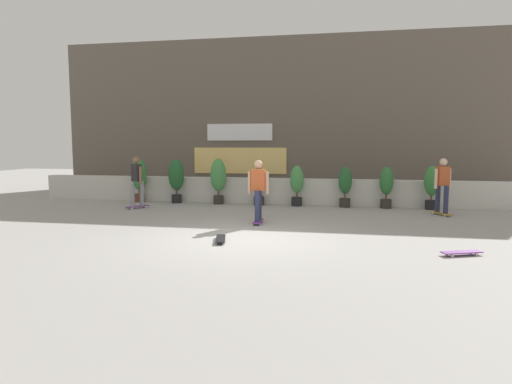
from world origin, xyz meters
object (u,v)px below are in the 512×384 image
skater_foreground (258,189)px  skateboard_near_camera (221,239)px  potted_plant_2 (218,177)px  potted_plant_4 (297,183)px  potted_plant_5 (345,184)px  potted_plant_7 (432,185)px  potted_plant_0 (139,177)px  skater_far_left (137,180)px  potted_plant_6 (386,185)px  potted_plant_3 (259,184)px  skateboard_aside (462,252)px  potted_plant_1 (176,177)px  skater_mid_plaza (442,184)px

skater_foreground → skateboard_near_camera: size_ratio=2.06×
potted_plant_2 → potted_plant_4: 2.77m
potted_plant_5 → potted_plant_7: (2.74, -0.00, 0.05)m
potted_plant_2 → potted_plant_0: bearing=180.0°
skater_foreground → skater_far_left: bearing=155.2°
potted_plant_6 → skateboard_near_camera: 7.17m
potted_plant_4 → skateboard_near_camera: size_ratio=1.67×
skater_foreground → skateboard_near_camera: 2.51m
potted_plant_2 → skater_far_left: (-2.34, -1.53, 0.00)m
potted_plant_3 → potted_plant_7: 5.66m
potted_plant_3 → skater_foreground: size_ratio=0.78×
skateboard_near_camera → potted_plant_0: bearing=128.5°
skater_far_left → skater_foreground: bearing=-24.8°
potted_plant_4 → skateboard_aside: bearing=-58.7°
potted_plant_1 → potted_plant_3: potted_plant_1 is taller
potted_plant_0 → potted_plant_5: 7.38m
potted_plant_0 → potted_plant_4: (5.76, 0.00, -0.14)m
skater_mid_plaza → potted_plant_3: bearing=168.5°
skater_far_left → skateboard_aside: (8.90, -4.69, -0.88)m
skater_mid_plaza → potted_plant_2: bearing=170.8°
skateboard_near_camera → potted_plant_1: bearing=118.9°
potted_plant_1 → skater_mid_plaza: (8.76, -1.17, 0.01)m
potted_plant_7 → skater_far_left: 9.59m
potted_plant_2 → skater_foreground: 4.15m
potted_plant_5 → potted_plant_6: bearing=0.0°
potted_plant_1 → skater_mid_plaza: skater_mid_plaza is taller
skateboard_aside → potted_plant_7: bearing=84.8°
skateboard_near_camera → skateboard_aside: 4.87m
potted_plant_6 → potted_plant_3: bearing=180.0°
potted_plant_1 → skateboard_aside: potted_plant_1 is taller
potted_plant_4 → skater_foreground: bearing=-100.6°
potted_plant_1 → potted_plant_0: bearing=180.0°
skater_foreground → skateboard_aside: bearing=-30.6°
potted_plant_3 → potted_plant_4: potted_plant_4 is taller
potted_plant_0 → skater_foreground: 6.22m
potted_plant_1 → potted_plant_2: size_ratio=0.99×
potted_plant_6 → skater_foreground: bearing=-135.3°
skater_foreground → skateboard_aside: (4.46, -2.64, -0.88)m
potted_plant_1 → potted_plant_5: (5.94, 0.00, -0.16)m
potted_plant_1 → potted_plant_3: bearing=0.0°
skater_foreground → skateboard_near_camera: (-0.41, -2.31, -0.88)m
potted_plant_7 → skateboard_near_camera: bearing=-132.7°
potted_plant_4 → skater_mid_plaza: 4.59m
skater_mid_plaza → skater_far_left: (-9.55, -0.36, 0.00)m
potted_plant_1 → potted_plant_6: size_ratio=1.16×
skateboard_aside → potted_plant_5: bearing=109.3°
potted_plant_0 → potted_plant_6: (8.71, 0.00, -0.15)m
potted_plant_1 → skater_foreground: size_ratio=0.93×
potted_plant_7 → skater_mid_plaza: (0.09, -1.17, 0.13)m
potted_plant_3 → potted_plant_1: bearing=-180.0°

